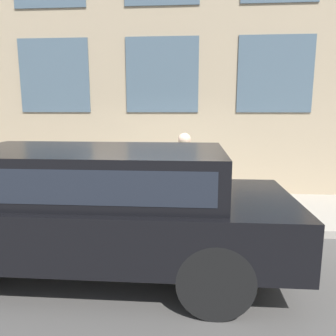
# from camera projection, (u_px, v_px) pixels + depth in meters

# --- Properties ---
(ground_plane) EXTENTS (80.00, 80.00, 0.00)m
(ground_plane) POSITION_uv_depth(u_px,v_px,m) (150.00, 234.00, 5.80)
(ground_plane) COLOR #514F4C
(sidewalk) EXTENTS (2.45, 60.00, 0.13)m
(sidewalk) POSITION_uv_depth(u_px,v_px,m) (157.00, 209.00, 6.99)
(sidewalk) COLOR #A8A093
(sidewalk) RESTS_ON ground_plane
(building_facade) EXTENTS (0.33, 40.00, 7.44)m
(building_facade) POSITION_uv_depth(u_px,v_px,m) (163.00, 42.00, 7.68)
(building_facade) COLOR tan
(building_facade) RESTS_ON ground_plane
(fire_hydrant) EXTENTS (0.27, 0.40, 0.68)m
(fire_hydrant) POSITION_uv_depth(u_px,v_px,m) (151.00, 201.00, 6.14)
(fire_hydrant) COLOR #2D7260
(fire_hydrant) RESTS_ON sidewalk
(person) EXTENTS (0.38, 0.25, 1.58)m
(person) POSITION_uv_depth(u_px,v_px,m) (184.00, 165.00, 6.49)
(person) COLOR #232328
(person) RESTS_ON sidewalk
(parked_truck_black_near) EXTENTS (2.00, 5.35, 1.68)m
(parked_truck_black_near) POSITION_uv_depth(u_px,v_px,m) (90.00, 200.00, 4.32)
(parked_truck_black_near) COLOR black
(parked_truck_black_near) RESTS_ON ground_plane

